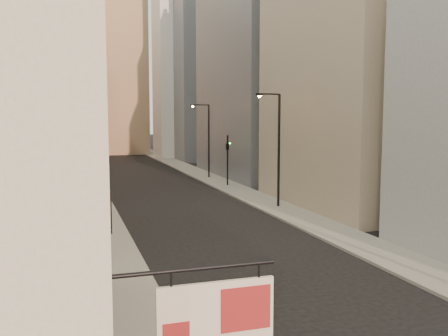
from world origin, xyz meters
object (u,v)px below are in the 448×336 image
streetlamp_far (207,136)px  traffic_light_right (228,147)px  clock_tower (105,56)px  traffic_light_left (81,153)px  streetlamp_mid (277,143)px  white_tower (180,43)px

streetlamp_far → traffic_light_right: size_ratio=1.61×
streetlamp_far → traffic_light_right: streetlamp_far is taller
clock_tower → traffic_light_left: (-6.03, -49.74, -14.04)m
clock_tower → traffic_light_right: bearing=-81.3°
streetlamp_mid → streetlamp_far: bearing=72.9°
streetlamp_mid → traffic_light_left: 17.88m
white_tower → streetlamp_mid: white_tower is taller
white_tower → streetlamp_mid: size_ratio=4.90×
traffic_light_left → traffic_light_right: size_ratio=1.00×
streetlamp_far → traffic_light_right: bearing=-90.1°
streetlamp_far → traffic_light_left: bearing=-154.8°
streetlamp_mid → traffic_light_right: streetlamp_mid is taller
streetlamp_mid → traffic_light_left: bearing=121.7°
clock_tower → traffic_light_left: clock_tower is taller
white_tower → streetlamp_far: (-3.64, -28.86, -14.00)m
streetlamp_mid → streetlamp_far: 18.56m
streetlamp_far → traffic_light_left: (-13.38, -6.88, -1.02)m
traffic_light_right → streetlamp_far: bearing=-99.9°
white_tower → streetlamp_mid: 49.50m
clock_tower → traffic_light_right: clock_tower is taller
streetlamp_mid → streetlamp_far: size_ratio=1.05×
streetlamp_mid → streetlamp_far: (-0.09, 18.56, -0.23)m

